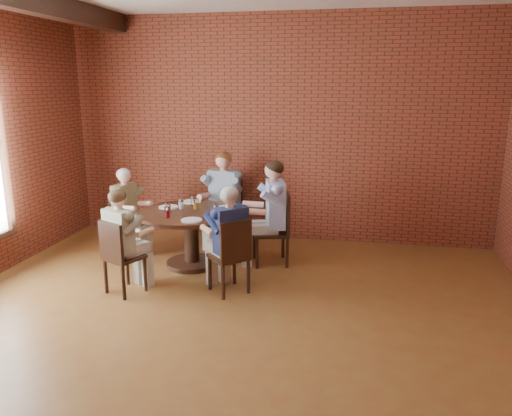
% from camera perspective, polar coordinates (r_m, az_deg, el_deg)
% --- Properties ---
extents(floor, '(7.00, 7.00, 0.00)m').
position_cam_1_polar(floor, '(4.84, -4.58, -15.42)').
color(floor, brown).
rests_on(floor, ground).
extents(wall_back, '(7.00, 0.00, 7.00)m').
position_cam_1_polar(wall_back, '(7.67, 2.41, 8.94)').
color(wall_back, brown).
rests_on(wall_back, ground).
extents(dining_table, '(1.37, 1.37, 0.75)m').
position_cam_1_polar(dining_table, '(6.66, -7.43, -2.21)').
color(dining_table, '#321C10').
rests_on(dining_table, floor).
extents(chair_a, '(0.57, 0.57, 0.98)m').
position_cam_1_polar(chair_a, '(6.70, 2.48, -2.03)').
color(chair_a, '#321C10').
rests_on(chair_a, floor).
extents(diner_a, '(0.83, 0.74, 1.40)m').
position_cam_1_polar(diner_a, '(6.64, 1.68, -0.59)').
color(diner_a, '#4764BA').
rests_on(diner_a, floor).
extents(chair_b, '(0.53, 0.53, 0.97)m').
position_cam_1_polar(chair_b, '(7.59, -3.47, -0.13)').
color(chair_b, '#321C10').
rests_on(chair_b, floor).
extents(diner_b, '(0.68, 0.79, 1.40)m').
position_cam_1_polar(diner_b, '(7.47, -3.80, 1.01)').
color(diner_b, gray).
rests_on(diner_b, floor).
extents(chair_c, '(0.47, 0.47, 0.88)m').
position_cam_1_polar(chair_c, '(7.40, -14.77, -1.30)').
color(chair_c, '#321C10').
rests_on(chair_c, floor).
extents(diner_c, '(0.68, 0.61, 1.22)m').
position_cam_1_polar(diner_c, '(7.32, -14.43, -0.38)').
color(diner_c, brown).
rests_on(diner_c, floor).
extents(chair_d, '(0.50, 0.50, 0.88)m').
position_cam_1_polar(chair_d, '(5.92, -15.38, -5.15)').
color(chair_d, '#321C10').
rests_on(chair_d, floor).
extents(diner_d, '(0.67, 0.72, 1.23)m').
position_cam_1_polar(diner_d, '(5.92, -14.92, -3.77)').
color(diner_d, '#C6AC9B').
rests_on(diner_d, floor).
extents(chair_e, '(0.55, 0.55, 0.90)m').
position_cam_1_polar(chair_e, '(5.73, -2.79, -5.22)').
color(chair_e, '#321C10').
rests_on(chair_e, floor).
extents(diner_e, '(0.76, 0.77, 1.26)m').
position_cam_1_polar(diner_e, '(5.74, -3.17, -3.68)').
color(diner_e, '#1C264F').
rests_on(diner_e, floor).
extents(plate_a, '(0.26, 0.26, 0.01)m').
position_cam_1_polar(plate_a, '(6.71, -3.49, 0.02)').
color(plate_a, white).
rests_on(plate_a, dining_table).
extents(plate_b, '(0.26, 0.26, 0.01)m').
position_cam_1_polar(plate_b, '(7.11, -7.38, 0.73)').
color(plate_b, white).
rests_on(plate_b, dining_table).
extents(plate_c, '(0.26, 0.26, 0.01)m').
position_cam_1_polar(plate_c, '(6.84, -9.98, 0.12)').
color(plate_c, white).
rests_on(plate_c, dining_table).
extents(plate_d, '(0.26, 0.26, 0.01)m').
position_cam_1_polar(plate_d, '(6.14, -7.38, -1.38)').
color(plate_d, white).
rests_on(plate_d, dining_table).
extents(glass_a, '(0.07, 0.07, 0.14)m').
position_cam_1_polar(glass_a, '(6.48, -4.59, 0.07)').
color(glass_a, white).
rests_on(glass_a, dining_table).
extents(glass_b, '(0.07, 0.07, 0.14)m').
position_cam_1_polar(glass_b, '(6.70, -6.86, 0.48)').
color(glass_b, white).
rests_on(glass_b, dining_table).
extents(glass_c, '(0.07, 0.07, 0.14)m').
position_cam_1_polar(glass_c, '(6.89, -7.17, 0.86)').
color(glass_c, white).
rests_on(glass_c, dining_table).
extents(glass_d, '(0.07, 0.07, 0.14)m').
position_cam_1_polar(glass_d, '(6.72, -8.56, 0.48)').
color(glass_d, white).
rests_on(glass_d, dining_table).
extents(glass_e, '(0.07, 0.07, 0.14)m').
position_cam_1_polar(glass_e, '(6.53, -10.03, 0.00)').
color(glass_e, white).
rests_on(glass_e, dining_table).
extents(glass_f, '(0.07, 0.07, 0.14)m').
position_cam_1_polar(glass_f, '(6.30, -10.13, -0.50)').
color(glass_f, white).
rests_on(glass_f, dining_table).
extents(smartphone, '(0.08, 0.14, 0.01)m').
position_cam_1_polar(smartphone, '(6.19, -6.50, -1.26)').
color(smartphone, black).
rests_on(smartphone, dining_table).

